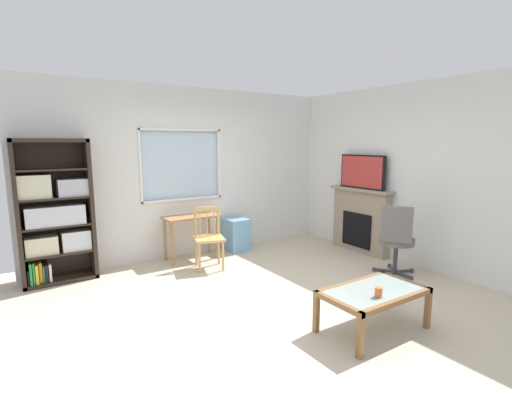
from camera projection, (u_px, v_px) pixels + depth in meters
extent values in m
cube|color=beige|center=(269.00, 298.00, 4.52)|extent=(6.04, 5.52, 0.02)
cube|color=silver|center=(191.00, 226.00, 6.31)|extent=(5.04, 0.12, 0.92)
cube|color=silver|center=(188.00, 108.00, 5.99)|extent=(5.04, 0.12, 0.66)
cube|color=silver|center=(77.00, 168.00, 5.23)|extent=(1.70, 0.12, 1.13)
cube|color=silver|center=(265.00, 162.00, 6.96)|extent=(2.01, 0.12, 1.13)
cube|color=silver|center=(180.00, 165.00, 6.06)|extent=(1.33, 0.02, 1.13)
cube|color=white|center=(183.00, 199.00, 6.09)|extent=(1.39, 0.06, 0.03)
cube|color=white|center=(181.00, 130.00, 5.91)|extent=(1.39, 0.06, 0.03)
cube|color=white|center=(140.00, 166.00, 5.64)|extent=(0.03, 0.06, 1.13)
cube|color=white|center=(219.00, 164.00, 6.36)|extent=(0.03, 0.06, 1.13)
cube|color=silver|center=(409.00, 175.00, 5.70)|extent=(0.12, 4.72, 2.70)
cube|color=#2D2319|center=(17.00, 215.00, 4.70)|extent=(0.05, 0.38, 1.89)
cube|color=#2D2319|center=(90.00, 209.00, 5.16)|extent=(0.05, 0.38, 1.89)
cube|color=#2D2319|center=(49.00, 140.00, 4.78)|extent=(0.90, 0.38, 0.05)
cube|color=#2D2319|center=(61.00, 279.00, 5.08)|extent=(0.90, 0.38, 0.05)
cube|color=#2D2319|center=(54.00, 210.00, 5.08)|extent=(0.90, 0.02, 1.89)
cube|color=#2D2319|center=(59.00, 252.00, 5.02)|extent=(0.85, 0.36, 0.02)
cube|color=#2D2319|center=(57.00, 225.00, 4.96)|extent=(0.85, 0.36, 0.02)
cube|color=#2D2319|center=(54.00, 198.00, 4.90)|extent=(0.85, 0.36, 0.02)
cube|color=#2D2319|center=(52.00, 169.00, 4.84)|extent=(0.85, 0.36, 0.02)
cube|color=beige|center=(41.00, 245.00, 4.88)|extent=(0.38, 0.27, 0.23)
cube|color=silver|center=(76.00, 240.00, 5.10)|extent=(0.35, 0.28, 0.26)
cube|color=silver|center=(55.00, 215.00, 4.93)|extent=(0.70, 0.31, 0.25)
cube|color=beige|center=(33.00, 187.00, 4.74)|extent=(0.38, 0.28, 0.30)
cube|color=#B2B2BC|center=(72.00, 187.00, 4.99)|extent=(0.36, 0.29, 0.22)
cube|color=black|center=(28.00, 276.00, 4.84)|extent=(0.02, 0.28, 0.19)
cube|color=green|center=(30.00, 272.00, 4.85)|extent=(0.03, 0.30, 0.28)
cube|color=green|center=(33.00, 272.00, 4.87)|extent=(0.02, 0.27, 0.28)
cube|color=yellow|center=(36.00, 272.00, 4.89)|extent=(0.03, 0.29, 0.25)
cube|color=orange|center=(40.00, 271.00, 4.91)|extent=(0.04, 0.21, 0.26)
cube|color=green|center=(43.00, 272.00, 4.93)|extent=(0.02, 0.22, 0.21)
cube|color=black|center=(46.00, 271.00, 4.95)|extent=(0.03, 0.26, 0.23)
cube|color=white|center=(50.00, 271.00, 4.97)|extent=(0.03, 0.25, 0.23)
cube|color=#A37547|center=(191.00, 217.00, 5.90)|extent=(0.86, 0.42, 0.03)
cylinder|color=#A37547|center=(173.00, 244.00, 5.62)|extent=(0.04, 0.04, 0.67)
cylinder|color=#A37547|center=(218.00, 237.00, 6.03)|extent=(0.04, 0.04, 0.67)
cylinder|color=#A37547|center=(165.00, 240.00, 5.88)|extent=(0.04, 0.04, 0.67)
cylinder|color=#A37547|center=(209.00, 233.00, 6.29)|extent=(0.04, 0.04, 0.67)
cube|color=tan|center=(209.00, 239.00, 5.51)|extent=(0.52, 0.50, 0.04)
cylinder|color=tan|center=(199.00, 258.00, 5.34)|extent=(0.04, 0.04, 0.43)
cylinder|color=tan|center=(223.00, 256.00, 5.44)|extent=(0.04, 0.04, 0.43)
cylinder|color=tan|center=(196.00, 252.00, 5.65)|extent=(0.04, 0.04, 0.43)
cylinder|color=tan|center=(219.00, 250.00, 5.74)|extent=(0.04, 0.04, 0.43)
cylinder|color=tan|center=(196.00, 222.00, 5.57)|extent=(0.04, 0.04, 0.45)
cylinder|color=tan|center=(218.00, 221.00, 5.67)|extent=(0.04, 0.04, 0.45)
cube|color=tan|center=(207.00, 209.00, 5.59)|extent=(0.36, 0.14, 0.06)
cylinder|color=tan|center=(200.00, 224.00, 5.59)|extent=(0.02, 0.02, 0.35)
cylinder|color=tan|center=(207.00, 223.00, 5.62)|extent=(0.02, 0.02, 0.35)
cylinder|color=tan|center=(214.00, 223.00, 5.65)|extent=(0.02, 0.02, 0.35)
cube|color=#72ADDB|center=(236.00, 235.00, 6.47)|extent=(0.35, 0.40, 0.55)
cube|color=gray|center=(361.00, 221.00, 6.37)|extent=(0.18, 1.09, 1.04)
cube|color=black|center=(357.00, 230.00, 6.34)|extent=(0.03, 0.60, 0.57)
cube|color=gray|center=(361.00, 190.00, 6.27)|extent=(0.26, 1.19, 0.04)
cube|color=black|center=(362.00, 172.00, 6.22)|extent=(0.05, 0.89, 0.56)
cube|color=#B2332D|center=(361.00, 172.00, 6.20)|extent=(0.01, 0.84, 0.51)
cylinder|color=slate|center=(396.00, 241.00, 5.26)|extent=(0.48, 0.48, 0.09)
cube|color=slate|center=(397.00, 224.00, 5.02)|extent=(0.29, 0.38, 0.48)
cylinder|color=#38383D|center=(395.00, 257.00, 5.30)|extent=(0.06, 0.06, 0.42)
cube|color=#38383D|center=(384.00, 270.00, 5.39)|extent=(0.18, 0.25, 0.03)
cylinder|color=#38383D|center=(374.00, 269.00, 5.45)|extent=(0.05, 0.05, 0.05)
cube|color=#38383D|center=(391.00, 274.00, 5.23)|extent=(0.28, 0.11, 0.03)
cylinder|color=#38383D|center=(386.00, 277.00, 5.13)|extent=(0.05, 0.05, 0.05)
cube|color=#38383D|center=(403.00, 275.00, 5.22)|extent=(0.05, 0.28, 0.03)
cylinder|color=#38383D|center=(411.00, 278.00, 5.10)|extent=(0.05, 0.05, 0.05)
cube|color=#38383D|center=(403.00, 271.00, 5.37)|extent=(0.27, 0.13, 0.03)
cylinder|color=#38383D|center=(412.00, 271.00, 5.40)|extent=(0.05, 0.05, 0.05)
cube|color=#38383D|center=(392.00, 268.00, 5.48)|extent=(0.20, 0.24, 0.03)
cylinder|color=#38383D|center=(389.00, 266.00, 5.61)|extent=(0.05, 0.05, 0.05)
cube|color=#8C9E99|center=(374.00, 290.00, 3.68)|extent=(0.93, 0.50, 0.02)
cube|color=brown|center=(398.00, 302.00, 3.46)|extent=(1.03, 0.05, 0.05)
cube|color=brown|center=(352.00, 283.00, 3.91)|extent=(1.03, 0.05, 0.05)
cube|color=brown|center=(338.00, 304.00, 3.42)|extent=(0.05, 0.60, 0.05)
cube|color=brown|center=(405.00, 282.00, 3.95)|extent=(0.05, 0.60, 0.05)
cube|color=brown|center=(360.00, 338.00, 3.22)|extent=(0.05, 0.05, 0.37)
cube|color=brown|center=(428.00, 310.00, 3.76)|extent=(0.05, 0.05, 0.37)
cube|color=brown|center=(316.00, 314.00, 3.68)|extent=(0.05, 0.05, 0.37)
cube|color=brown|center=(382.00, 292.00, 4.21)|extent=(0.05, 0.05, 0.37)
cylinder|color=orange|center=(378.00, 292.00, 3.50)|extent=(0.07, 0.07, 0.09)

